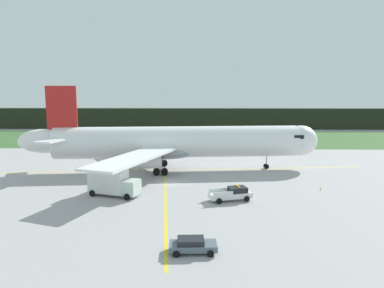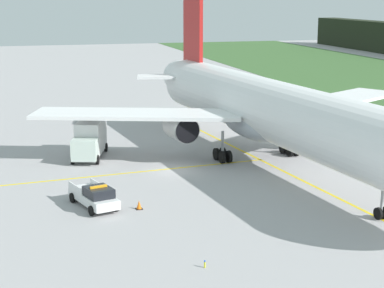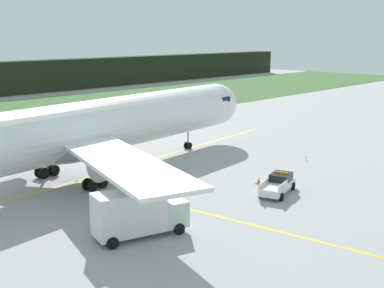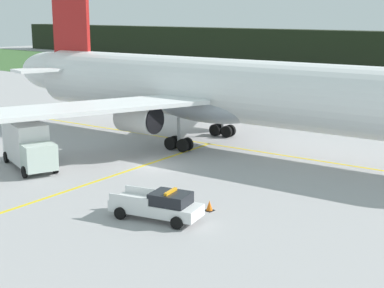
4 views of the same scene
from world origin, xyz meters
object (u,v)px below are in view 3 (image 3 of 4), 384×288
at_px(airliner, 89,129).
at_px(ops_pickup_truck, 278,184).
at_px(catering_truck, 137,213).
at_px(apron_cone, 259,181).

xyz_separation_m(airliner, ops_pickup_truck, (8.80, -17.98, -4.26)).
relative_size(ops_pickup_truck, catering_truck, 0.79).
bearing_deg(airliner, apron_cone, -55.64).
xyz_separation_m(catering_truck, apron_cone, (17.67, 1.51, -1.58)).
relative_size(catering_truck, apron_cone, 11.17).
xyz_separation_m(ops_pickup_truck, apron_cone, (1.31, 3.20, -0.58)).
height_order(catering_truck, apron_cone, catering_truck).
height_order(ops_pickup_truck, apron_cone, ops_pickup_truck).
relative_size(airliner, catering_truck, 7.33).
bearing_deg(apron_cone, ops_pickup_truck, -112.22).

